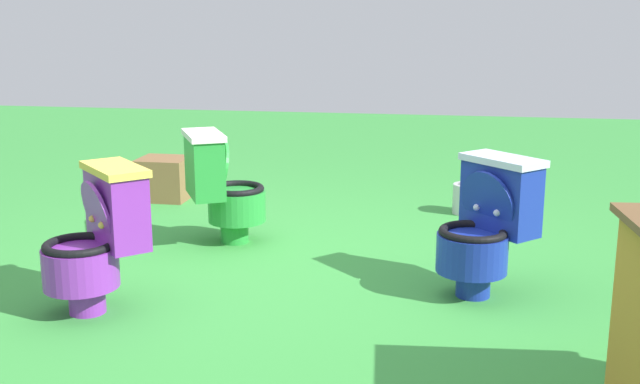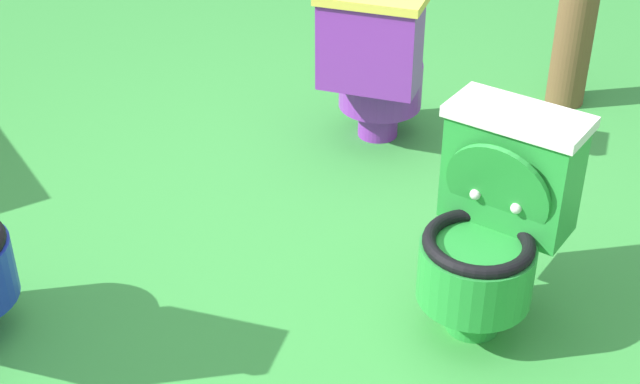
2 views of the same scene
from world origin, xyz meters
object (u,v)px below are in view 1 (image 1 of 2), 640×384
lemon_bucket (468,198)px  toilet_purple (98,238)px  toilet_green (222,186)px  toilet_blue (486,225)px  small_crate (164,179)px

lemon_bucket → toilet_purple: bearing=-39.6°
toilet_green → toilet_blue: 1.74m
lemon_bucket → small_crate: bearing=-91.4°
toilet_purple → small_crate: size_ratio=1.89×
toilet_green → toilet_blue: same height
toilet_blue → small_crate: (-1.73, -2.42, -0.21)m
toilet_purple → toilet_blue: (-0.55, 1.90, 0.00)m
toilet_blue → toilet_purple: bearing=61.0°
toilet_blue → lemon_bucket: 1.69m
small_crate → lemon_bucket: bearing=88.6°
toilet_purple → toilet_blue: size_ratio=1.00×
toilet_blue → small_crate: 2.98m
toilet_green → toilet_purple: size_ratio=1.00×
small_crate → toilet_blue: bearing=54.4°
toilet_green → toilet_blue: size_ratio=1.00×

